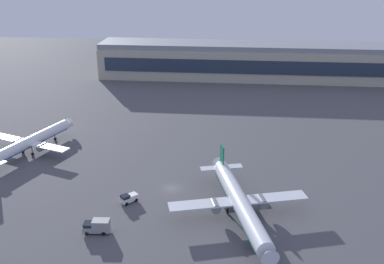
{
  "coord_description": "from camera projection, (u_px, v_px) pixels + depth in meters",
  "views": [
    {
      "loc": [
        14.89,
        -98.93,
        55.13
      ],
      "look_at": [
        2.36,
        28.81,
        4.0
      ],
      "focal_mm": 41.89,
      "sensor_mm": 36.0,
      "label": 1
    }
  ],
  "objects": [
    {
      "name": "ground_plane",
      "position": [
        172.0,
        188.0,
        113.23
      ],
      "size": [
        416.0,
        416.0,
        0.0
      ],
      "primitive_type": "plane",
      "color": "#4C4C51"
    },
    {
      "name": "terminal_building",
      "position": [
        292.0,
        62.0,
        209.65
      ],
      "size": [
        180.41,
        22.4,
        16.4
      ],
      "color": "#B2AD99",
      "rests_on": "ground"
    },
    {
      "name": "airplane_terminal_side",
      "position": [
        239.0,
        202.0,
        99.46
      ],
      "size": [
        31.39,
        39.98,
        10.44
      ],
      "rotation": [
        0.0,
        0.0,
        3.42
      ],
      "color": "silver",
      "rests_on": "ground"
    },
    {
      "name": "airplane_mid_apron",
      "position": [
        31.0,
        142.0,
        132.45
      ],
      "size": [
        26.86,
        34.12,
        9.03
      ],
      "rotation": [
        0.0,
        0.0,
        -0.34
      ],
      "color": "white",
      "rests_on": "ground"
    },
    {
      "name": "baggage_tractor",
      "position": [
        129.0,
        198.0,
        106.32
      ],
      "size": [
        4.31,
        4.31,
        2.25
      ],
      "rotation": [
        0.0,
        0.0,
        2.36
      ],
      "color": "white",
      "rests_on": "ground"
    },
    {
      "name": "catering_truck",
      "position": [
        97.0,
        226.0,
        94.68
      ],
      "size": [
        5.78,
        2.69,
        3.05
      ],
      "rotation": [
        0.0,
        0.0,
        1.63
      ],
      "color": "gray",
      "rests_on": "ground"
    }
  ]
}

